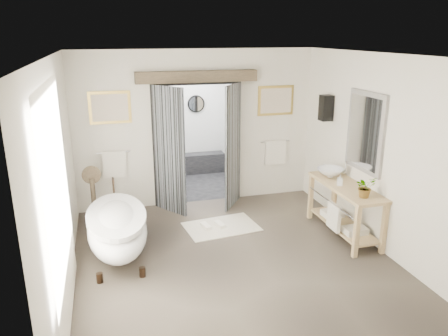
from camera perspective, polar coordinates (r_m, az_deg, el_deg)
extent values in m
plane|color=brown|center=(6.44, 1.45, -12.25)|extent=(5.00, 5.00, 0.00)
cube|color=beige|center=(3.71, 13.02, -10.82)|extent=(4.50, 0.02, 2.90)
cube|color=beige|center=(5.66, -20.82, -1.60)|extent=(0.02, 5.00, 2.90)
cube|color=beige|center=(6.84, 19.92, 1.65)|extent=(0.02, 5.00, 2.90)
cube|color=beige|center=(8.04, -14.25, 4.39)|extent=(1.45, 0.02, 2.90)
cube|color=beige|center=(8.64, 6.46, 5.68)|extent=(1.45, 0.02, 2.90)
cube|color=beige|center=(8.04, -3.69, 13.18)|extent=(1.60, 0.02, 0.60)
cube|color=white|center=(5.61, 1.68, 14.50)|extent=(4.50, 5.00, 0.02)
cube|color=white|center=(5.12, -20.68, -4.72)|extent=(0.02, 2.20, 2.70)
cube|color=gray|center=(7.11, 18.00, 4.49)|extent=(0.05, 0.95, 1.25)
cube|color=silver|center=(7.09, 17.79, 4.48)|extent=(0.01, 0.80, 1.10)
cube|color=black|center=(7.97, 13.19, 7.65)|extent=(0.20, 0.20, 0.45)
sphere|color=#FFCC8C|center=(7.97, 13.19, 7.65)|extent=(0.10, 0.10, 0.10)
cube|color=black|center=(9.55, -4.62, -2.15)|extent=(2.20, 2.00, 0.01)
cube|color=white|center=(9.03, -5.01, 12.96)|extent=(2.20, 2.00, 0.02)
cube|color=white|center=(10.17, -5.87, 6.31)|extent=(2.20, 0.02, 2.50)
cube|color=white|center=(9.08, -11.67, 4.70)|extent=(0.02, 2.00, 2.50)
cube|color=white|center=(9.47, 1.77, 5.56)|extent=(0.02, 2.00, 2.50)
cube|color=black|center=(10.25, -5.52, 0.49)|extent=(2.00, 0.35, 0.45)
cylinder|color=silver|center=(10.03, -8.18, 8.09)|extent=(0.40, 0.03, 0.40)
cylinder|color=silver|center=(10.16, -3.65, 8.35)|extent=(0.40, 0.03, 0.40)
cube|color=black|center=(8.15, -9.01, 2.71)|extent=(0.07, 0.10, 2.30)
cube|color=black|center=(8.47, 1.81, 3.47)|extent=(0.07, 0.10, 2.30)
cube|color=black|center=(8.07, -3.65, 11.05)|extent=(1.67, 0.10, 0.07)
cube|color=black|center=(7.84, -7.26, 2.20)|extent=(0.49, 0.68, 2.30)
cube|color=black|center=(8.09, 1.19, 2.81)|extent=(0.49, 0.68, 2.30)
cube|color=brown|center=(7.96, -3.51, 11.84)|extent=(2.20, 0.20, 0.20)
cube|color=gold|center=(7.93, -14.68, 7.65)|extent=(0.72, 0.03, 0.57)
cube|color=beige|center=(7.92, -14.68, 7.63)|extent=(0.62, 0.01, 0.47)
cube|color=gold|center=(8.55, 6.77, 8.75)|extent=(0.72, 0.03, 0.57)
cube|color=beige|center=(8.54, 6.81, 8.74)|extent=(0.62, 0.01, 0.47)
cylinder|color=silver|center=(8.06, -14.25, 2.00)|extent=(0.60, 0.02, 0.02)
cube|color=silver|center=(8.10, -14.13, 0.46)|extent=(0.42, 0.08, 0.48)
cylinder|color=silver|center=(8.67, 6.68, 3.48)|extent=(0.60, 0.02, 0.02)
cube|color=silver|center=(8.70, 6.68, 2.04)|extent=(0.42, 0.08, 0.48)
cylinder|color=black|center=(6.18, -15.93, -13.63)|extent=(0.09, 0.09, 0.13)
cylinder|color=black|center=(6.18, -10.62, -13.20)|extent=(0.09, 0.09, 0.13)
cylinder|color=black|center=(7.37, -15.96, -8.36)|extent=(0.09, 0.09, 0.13)
cylinder|color=black|center=(7.37, -11.58, -8.01)|extent=(0.09, 0.09, 0.13)
ellipsoid|color=white|center=(6.60, -13.77, -7.74)|extent=(0.85, 1.90, 0.60)
cylinder|color=black|center=(7.27, -14.24, -2.26)|extent=(0.03, 0.03, 0.25)
cube|color=tan|center=(6.67, 16.93, -7.85)|extent=(0.07, 0.07, 0.85)
cube|color=tan|center=(6.91, 20.20, -7.27)|extent=(0.07, 0.07, 0.85)
cube|color=tan|center=(7.85, 11.27, -3.55)|extent=(0.07, 0.07, 0.85)
cube|color=tan|center=(8.06, 14.21, -3.20)|extent=(0.07, 0.07, 0.85)
cube|color=tan|center=(7.21, 15.69, -2.37)|extent=(0.55, 1.60, 0.05)
cube|color=tan|center=(7.46, 15.28, -7.19)|extent=(0.45, 1.50, 0.03)
cylinder|color=silver|center=(7.16, 13.68, -4.28)|extent=(0.02, 1.40, 0.02)
cube|color=silver|center=(7.11, 14.14, -6.20)|extent=(0.06, 0.34, 0.42)
cube|color=silver|center=(7.16, 16.72, -7.80)|extent=(0.35, 0.25, 0.10)
cube|color=silver|center=(7.71, 14.01, -5.74)|extent=(0.35, 0.25, 0.10)
cube|color=brown|center=(7.89, -16.38, -6.89)|extent=(0.20, 0.20, 0.07)
cylinder|color=brown|center=(7.73, -16.65, -4.01)|extent=(0.08, 0.08, 0.78)
cylinder|color=silver|center=(7.60, -16.93, -0.84)|extent=(0.28, 0.02, 0.28)
cylinder|color=brown|center=(7.59, -16.93, -0.87)|extent=(0.31, 0.01, 0.31)
cube|color=beige|center=(7.50, -0.35, -7.66)|extent=(1.29, 0.94, 0.01)
cube|color=white|center=(7.46, -2.40, -7.55)|extent=(0.16, 0.28, 0.05)
cube|color=white|center=(7.51, -0.55, -7.35)|extent=(0.16, 0.28, 0.05)
imported|color=white|center=(7.52, 13.71, -0.60)|extent=(0.59, 0.59, 0.15)
imported|color=gray|center=(6.72, 17.97, -2.36)|extent=(0.31, 0.27, 0.32)
imported|color=gray|center=(7.15, 14.91, -1.53)|extent=(0.10, 0.10, 0.17)
imported|color=gray|center=(7.70, 12.96, -0.03)|extent=(0.17, 0.17, 0.17)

